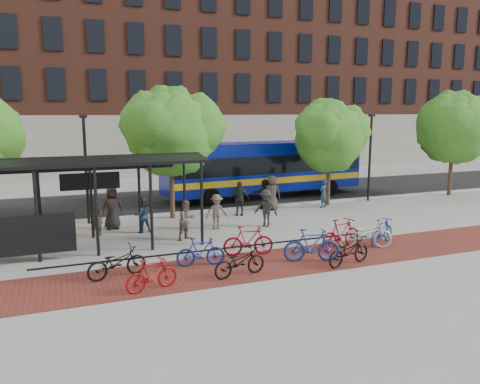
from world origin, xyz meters
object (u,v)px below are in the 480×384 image
object	(u,v)px
bike_11	(382,231)
bike_1	(152,275)
tree_c	(331,134)
lamp_post_right	(370,155)
pedestrian_4	(239,198)
pedestrian_2	(142,215)
pedestrian_1	(96,217)
bike_0	(117,262)
bike_7	(311,245)
pedestrian_3	(217,212)
pedestrian_6	(272,193)
bike_3	(201,252)
bus	(264,166)
bike_8	(349,251)
pedestrian_5	(265,194)
bus_shelter	(61,172)
pedestrian_0	(112,208)
bike_5	(248,241)
pedestrian_8	(187,220)
tree_b	(172,128)
pedestrian_9	(266,208)
bike_9	(341,234)
pedestrian_7	(323,193)
tree_d	(455,125)
bike_10	(365,234)
lamp_post_left	(86,166)

from	to	relation	value
bike_11	bike_1	bearing A→B (deg)	75.03
tree_c	lamp_post_right	distance (m)	3.20
pedestrian_4	pedestrian_2	bearing A→B (deg)	-133.66
pedestrian_4	pedestrian_1	bearing A→B (deg)	-140.41
bike_0	bike_7	distance (m)	6.67
pedestrian_3	pedestrian_6	xyz separation A→B (m)	(4.13, 2.89, 0.14)
pedestrian_2	bike_3	bearing A→B (deg)	93.22
tree_c	bike_1	world-z (taller)	tree_c
bus	bike_8	bearing A→B (deg)	-105.25
tree_c	pedestrian_6	bearing A→B (deg)	-178.12
bike_8	pedestrian_1	world-z (taller)	pedestrian_1
bike_0	pedestrian_4	distance (m)	10.04
bike_11	pedestrian_5	distance (m)	8.23
pedestrian_3	bike_3	bearing A→B (deg)	-111.62
tree_c	lamp_post_right	xyz separation A→B (m)	(2.91, 0.25, -1.31)
bus_shelter	pedestrian_6	size ratio (longest dim) A/B	5.64
pedestrian_0	pedestrian_2	distance (m)	1.62
bike_5	bus_shelter	bearing A→B (deg)	73.13
pedestrian_6	bike_8	bearing A→B (deg)	93.03
bus	bike_1	bearing A→B (deg)	-129.81
bike_0	pedestrian_8	world-z (taller)	pedestrian_8
tree_b	pedestrian_9	distance (m)	6.07
bus	pedestrian_5	distance (m)	3.75
pedestrian_4	pedestrian_5	world-z (taller)	pedestrian_4
bike_8	lamp_post_right	bearing A→B (deg)	-53.38
bike_11	pedestrian_8	xyz separation A→B (m)	(-7.14, 3.48, 0.31)
bike_5	pedestrian_6	bearing A→B (deg)	-20.00
tree_c	bike_7	xyz separation A→B (m)	(-6.11, -8.69, -3.46)
pedestrian_0	pedestrian_4	world-z (taller)	pedestrian_0
bike_0	bike_9	distance (m)	8.47
bus_shelter	bike_1	bearing A→B (deg)	-67.20
lamp_post_right	bike_1	xyz separation A→B (m)	(-14.81, -9.61, -2.25)
bike_9	pedestrian_7	world-z (taller)	pedestrian_7
tree_d	pedestrian_8	xyz separation A→B (m)	(-18.47, -4.24, -3.63)
lamp_post_right	bike_5	world-z (taller)	lamp_post_right
bike_10	bike_11	distance (m)	1.02
bike_9	pedestrian_6	distance (m)	7.66
bike_10	bike_0	bearing A→B (deg)	109.15
tree_d	pedestrian_7	world-z (taller)	tree_d
bike_3	pedestrian_0	world-z (taller)	pedestrian_0
bike_7	pedestrian_2	xyz separation A→B (m)	(-4.87, 6.29, 0.18)
bike_3	pedestrian_8	xyz separation A→B (m)	(0.44, 3.48, 0.33)
bike_7	bike_9	xyz separation A→B (m)	(1.85, 0.95, 0.01)
tree_c	pedestrian_2	distance (m)	11.71
pedestrian_3	bike_7	bearing A→B (deg)	-70.95
bike_5	pedestrian_7	distance (m)	9.83
lamp_post_left	pedestrian_2	bearing A→B (deg)	-51.45
bike_0	bike_7	bearing A→B (deg)	-110.64
lamp_post_left	lamp_post_right	size ratio (longest dim) A/B	1.00
lamp_post_right	pedestrian_7	xyz separation A→B (m)	(-3.59, -0.80, -1.95)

